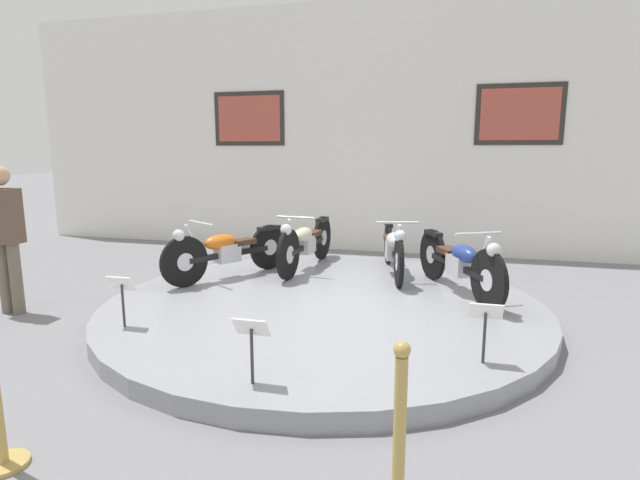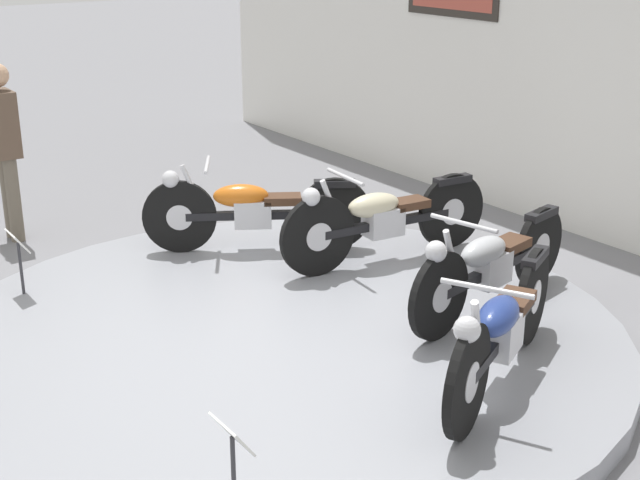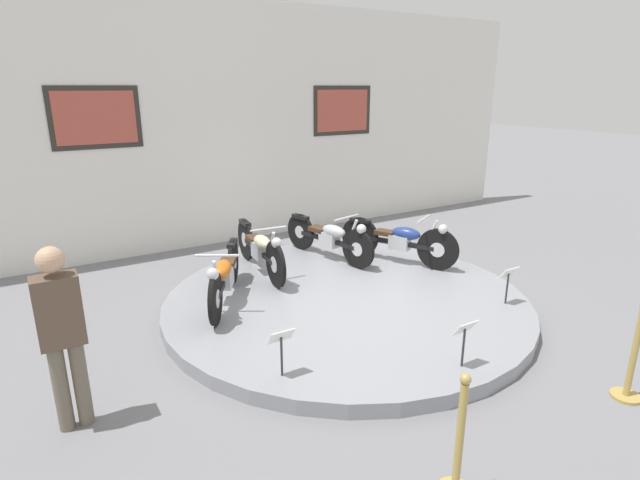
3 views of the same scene
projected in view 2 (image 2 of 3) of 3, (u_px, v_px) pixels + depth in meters
The scene contains 9 objects.
ground_plane at pixel (280, 349), 6.41m from camera, with size 60.00×60.00×0.00m, color slate.
display_platform at pixel (280, 338), 6.38m from camera, with size 4.93×4.93×0.17m, color gray.
motorcycle_orange at pixel (253, 208), 7.74m from camera, with size 1.07×1.74×0.80m.
motorcycle_cream at pixel (383, 217), 7.47m from camera, with size 0.54×2.02×0.81m.
motorcycle_silver at pixel (490, 262), 6.51m from camera, with size 0.60×1.95×0.79m.
motorcycle_blue at pixel (502, 327), 5.43m from camera, with size 0.98×1.81×0.81m.
info_placard_front_left at pixel (19, 249), 6.81m from camera, with size 0.26×0.11×0.51m.
info_placard_front_right at pixel (233, 446), 4.24m from camera, with size 0.26×0.11×0.51m.
visitor_standing at pixel (5, 142), 8.34m from camera, with size 0.36×0.22×1.69m.
Camera 2 is at (4.91, -3.06, 2.89)m, focal length 50.00 mm.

